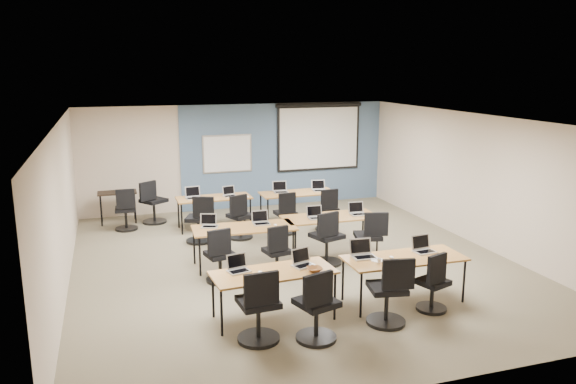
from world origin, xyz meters
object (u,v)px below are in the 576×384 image
object	(u,v)px
training_table_back_left	(214,199)
training_table_mid_right	(330,218)
task_chair_1	(317,312)
laptop_5	(261,221)
whiteboard	(227,154)
laptop_7	(358,211)
training_table_front_right	(404,260)
laptop_8	(193,195)
laptop_4	(209,224)
spare_chair_b	(126,213)
laptop_2	(363,253)
laptop_1	(303,261)
task_chair_6	(327,242)
task_chair_8	(200,223)
task_chair_7	(370,242)
task_chair_11	(327,213)
laptop_0	(238,267)
task_chair_4	(220,260)
laptop_10	(281,190)
training_table_mid_left	(244,229)
task_chair_5	(277,255)
task_chair_9	(240,220)
spare_chair_a	(153,206)
projector_screen	(319,133)
laptop_9	(229,194)
task_chair_2	(389,296)
laptop_6	(316,215)
utility_table	(117,196)
training_table_back_right	(298,194)
task_chair_0	(259,312)
laptop_11	(319,188)
task_chair_10	(286,217)
task_chair_3	(433,287)
training_table_front_left	(274,274)
laptop_3	(423,248)

from	to	relation	value
training_table_back_left	training_table_mid_right	bearing A→B (deg)	-52.13
task_chair_1	laptop_5	size ratio (longest dim) A/B	3.29
whiteboard	laptop_7	distance (m)	4.51
training_table_front_right	laptop_8	world-z (taller)	laptop_8
laptop_4	spare_chair_b	distance (m)	3.16
task_chair_1	laptop_2	world-z (taller)	task_chair_1
laptop_1	laptop_2	distance (m)	1.02
laptop_2	task_chair_6	xyz separation A→B (m)	(0.09, 1.72, -0.36)
task_chair_8	spare_chair_b	xyz separation A→B (m)	(-1.44, 1.42, -0.02)
task_chair_7	training_table_front_right	bearing A→B (deg)	-84.09
laptop_2	task_chair_11	size ratio (longest dim) A/B	0.37
laptop_0	task_chair_4	world-z (taller)	task_chair_4
laptop_5	laptop_10	distance (m)	2.75
training_table_mid_left	training_table_back_left	size ratio (longest dim) A/B	1.13
laptop_0	task_chair_11	world-z (taller)	task_chair_11
task_chair_1	task_chair_5	distance (m)	2.46
laptop_7	laptop_10	size ratio (longest dim) A/B	0.95
task_chair_1	task_chair_9	size ratio (longest dim) A/B	1.04
training_table_mid_left	spare_chair_a	distance (m)	3.72
projector_screen	task_chair_9	distance (m)	4.14
laptop_9	laptop_10	distance (m)	1.24
laptop_5	spare_chair_b	distance (m)	3.77
training_table_back_left	task_chair_2	xyz separation A→B (m)	(1.45, -5.68, -0.25)
laptop_6	laptop_9	distance (m)	2.69
utility_table	training_table_back_right	bearing A→B (deg)	-17.21
laptop_8	task_chair_2	bearing A→B (deg)	-76.73
laptop_2	laptop_0	bearing A→B (deg)	-176.89
task_chair_6	laptop_10	xyz separation A→B (m)	(0.06, 3.09, 0.36)
task_chair_0	task_chair_8	xyz separation A→B (m)	(-0.04, 4.63, -0.02)
task_chair_7	laptop_11	world-z (taller)	task_chair_7
training_table_mid_left	task_chair_5	xyz separation A→B (m)	(0.40, -0.78, -0.29)
task_chair_4	task_chair_10	size ratio (longest dim) A/B	1.02
laptop_4	laptop_6	xyz separation A→B (m)	(2.09, -0.05, 0.00)
task_chair_3	laptop_8	size ratio (longest dim) A/B	2.79
training_table_front_right	task_chair_7	distance (m)	1.80
laptop_4	training_table_mid_right	bearing A→B (deg)	19.16
laptop_1	utility_table	world-z (taller)	laptop_1
task_chair_3	task_chair_9	world-z (taller)	task_chair_9
task_chair_3	task_chair_9	distance (m)	4.88
whiteboard	utility_table	world-z (taller)	whiteboard
training_table_front_left	task_chair_5	xyz separation A→B (m)	(0.54, 1.60, -0.29)
laptop_0	task_chair_3	bearing A→B (deg)	-26.79
whiteboard	task_chair_4	xyz separation A→B (m)	(-1.21, -5.01, -1.04)
training_table_mid_right	laptop_3	size ratio (longest dim) A/B	5.63
task_chair_8	laptop_3	bearing A→B (deg)	-30.37
training_table_front_right	task_chair_8	distance (m)	4.76
task_chair_4	laptop_9	bearing A→B (deg)	63.10
laptop_5	task_chair_7	bearing A→B (deg)	-20.24
laptop_6	task_chair_11	bearing A→B (deg)	63.29
training_table_back_left	task_chair_6	xyz separation A→B (m)	(1.54, -3.07, -0.24)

